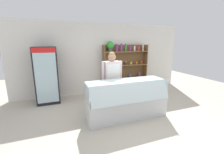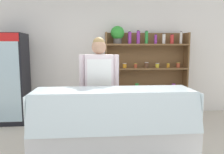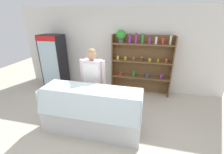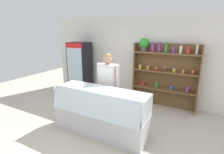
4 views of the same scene
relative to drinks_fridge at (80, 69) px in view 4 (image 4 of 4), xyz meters
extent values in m
plane|color=beige|center=(2.10, -1.81, -0.92)|extent=(12.00, 12.00, 0.00)
cube|color=white|center=(2.10, 0.51, 0.43)|extent=(6.80, 0.10, 2.70)
cube|color=black|center=(0.00, 0.01, 0.00)|extent=(0.71, 0.57, 1.84)
cube|color=silver|center=(0.00, -0.28, 0.00)|extent=(0.63, 0.01, 1.64)
cube|color=red|center=(0.00, -0.29, 0.83)|extent=(0.67, 0.01, 0.16)
cylinder|color=purple|center=(-0.22, -0.22, -0.59)|extent=(0.06, 0.06, 0.17)
cylinder|color=red|center=(-0.07, -0.22, -0.56)|extent=(0.06, 0.06, 0.22)
cylinder|color=silver|center=(0.07, -0.22, -0.57)|extent=(0.06, 0.06, 0.21)
cylinder|color=red|center=(0.22, -0.22, -0.57)|extent=(0.06, 0.06, 0.21)
cylinder|color=red|center=(-0.20, -0.22, -0.10)|extent=(0.07, 0.07, 0.17)
cylinder|color=#9E6623|center=(0.00, -0.22, -0.09)|extent=(0.07, 0.07, 0.21)
cylinder|color=#9E6623|center=(0.20, -0.22, -0.11)|extent=(0.07, 0.07, 0.17)
cylinder|color=#3356B2|center=(-0.22, -0.22, 0.40)|extent=(0.06, 0.06, 0.21)
cylinder|color=red|center=(-0.07, -0.22, 0.37)|extent=(0.06, 0.06, 0.16)
cylinder|color=purple|center=(0.07, -0.22, 0.38)|extent=(0.07, 0.07, 0.18)
cylinder|color=#3356B2|center=(0.22, -0.22, 0.38)|extent=(0.05, 0.05, 0.17)
cube|color=brown|center=(2.92, 0.33, 0.02)|extent=(1.84, 0.02, 1.89)
cube|color=brown|center=(2.01, 0.19, 0.02)|extent=(0.03, 0.28, 1.89)
cube|color=brown|center=(3.82, 0.19, 0.02)|extent=(0.03, 0.28, 1.89)
cube|color=brown|center=(2.92, 0.19, -0.36)|extent=(1.78, 0.28, 0.04)
cube|color=brown|center=(2.92, 0.19, 0.17)|extent=(1.78, 0.28, 0.04)
cube|color=brown|center=(2.92, 0.19, 0.70)|extent=(1.78, 0.28, 0.04)
cylinder|color=#4C4742|center=(2.26, 0.19, 0.77)|extent=(0.18, 0.18, 0.11)
sphere|color=#2D8F2D|center=(2.26, 0.19, 0.95)|extent=(0.30, 0.30, 0.30)
cylinder|color=purple|center=(2.53, 0.18, 0.84)|extent=(0.08, 0.08, 0.25)
cylinder|color=black|center=(2.53, 0.19, 0.98)|extent=(0.05, 0.05, 0.02)
cylinder|color=purple|center=(2.71, 0.16, 0.85)|extent=(0.08, 0.08, 0.27)
cylinder|color=black|center=(2.71, 0.19, 1.00)|extent=(0.05, 0.05, 0.02)
cylinder|color=#2D8C38|center=(2.90, 0.18, 0.85)|extent=(0.07, 0.07, 0.27)
cylinder|color=black|center=(2.90, 0.19, 0.99)|extent=(0.05, 0.05, 0.02)
cylinder|color=purple|center=(3.11, 0.18, 0.82)|extent=(0.06, 0.06, 0.20)
cylinder|color=black|center=(3.11, 0.19, 0.92)|extent=(0.04, 0.04, 0.02)
cylinder|color=silver|center=(3.29, 0.17, 0.82)|extent=(0.07, 0.07, 0.21)
cylinder|color=black|center=(3.29, 0.19, 0.94)|extent=(0.05, 0.05, 0.02)
cylinder|color=red|center=(3.47, 0.17, 0.82)|extent=(0.08, 0.08, 0.20)
cylinder|color=black|center=(3.47, 0.19, 0.93)|extent=(0.05, 0.05, 0.02)
cylinder|color=silver|center=(3.68, 0.18, 0.85)|extent=(0.06, 0.06, 0.26)
cylinder|color=black|center=(3.68, 0.19, 0.99)|extent=(0.04, 0.04, 0.02)
cylinder|color=yellow|center=(2.18, 0.17, 0.25)|extent=(0.08, 0.08, 0.11)
cylinder|color=silver|center=(2.18, 0.19, 0.31)|extent=(0.08, 0.08, 0.01)
cylinder|color=orange|center=(2.42, 0.17, 0.24)|extent=(0.09, 0.09, 0.09)
cylinder|color=silver|center=(2.42, 0.19, 0.29)|extent=(0.09, 0.09, 0.01)
cylinder|color=#BF4C2D|center=(2.67, 0.18, 0.23)|extent=(0.07, 0.07, 0.09)
cylinder|color=gold|center=(2.67, 0.19, 0.28)|extent=(0.07, 0.07, 0.01)
cylinder|color=brown|center=(2.92, 0.20, 0.24)|extent=(0.09, 0.09, 0.11)
cylinder|color=silver|center=(2.92, 0.19, 0.31)|extent=(0.09, 0.09, 0.01)
cylinder|color=yellow|center=(3.16, 0.20, 0.23)|extent=(0.08, 0.08, 0.09)
cylinder|color=silver|center=(3.16, 0.19, 0.28)|extent=(0.08, 0.08, 0.01)
cylinder|color=orange|center=(3.41, 0.17, 0.23)|extent=(0.06, 0.06, 0.08)
cylinder|color=gold|center=(3.41, 0.19, 0.28)|extent=(0.07, 0.07, 0.01)
cylinder|color=#BF4C2D|center=(3.65, 0.20, 0.24)|extent=(0.08, 0.08, 0.10)
cylinder|color=gold|center=(3.65, 0.19, 0.30)|extent=(0.08, 0.08, 0.01)
cube|color=red|center=(2.28, 0.19, -0.27)|extent=(0.08, 0.04, 0.13)
cube|color=#2D8C38|center=(2.70, 0.19, -0.25)|extent=(0.08, 0.05, 0.18)
cube|color=#3356B2|center=(3.13, 0.19, -0.28)|extent=(0.08, 0.05, 0.12)
cube|color=purple|center=(3.55, 0.19, -0.26)|extent=(0.07, 0.04, 0.16)
cube|color=silver|center=(2.00, -1.81, -0.65)|extent=(2.12, 0.69, 0.55)
cube|color=white|center=(2.00, -1.81, -0.35)|extent=(2.06, 0.63, 0.03)
cube|color=silver|center=(2.00, -2.13, -0.15)|extent=(2.08, 0.16, 0.47)
cube|color=silver|center=(2.00, -1.76, 0.08)|extent=(2.08, 0.53, 0.01)
cube|color=silver|center=(0.95, -1.81, -0.15)|extent=(0.01, 0.65, 0.45)
cube|color=silver|center=(3.05, -1.81, -0.15)|extent=(0.01, 0.65, 0.45)
cube|color=tan|center=(1.15, -1.72, -0.31)|extent=(0.16, 0.14, 0.05)
cube|color=white|center=(1.15, -1.93, -0.31)|extent=(0.05, 0.03, 0.02)
cube|color=beige|center=(1.43, -1.72, -0.32)|extent=(0.16, 0.12, 0.04)
cube|color=white|center=(1.43, -1.93, -0.31)|extent=(0.05, 0.03, 0.02)
cube|color=tan|center=(1.72, -1.72, -0.31)|extent=(0.16, 0.10, 0.05)
cube|color=white|center=(1.72, -1.93, -0.31)|extent=(0.05, 0.03, 0.02)
cube|color=tan|center=(2.00, -1.72, -0.31)|extent=(0.16, 0.13, 0.05)
cube|color=white|center=(2.00, -1.93, -0.31)|extent=(0.05, 0.03, 0.02)
cube|color=beige|center=(2.29, -1.72, -0.31)|extent=(0.16, 0.14, 0.04)
cube|color=white|center=(2.29, -1.93, -0.31)|extent=(0.05, 0.03, 0.02)
cube|color=beige|center=(2.57, -1.72, -0.31)|extent=(0.16, 0.14, 0.06)
cube|color=white|center=(2.57, -1.93, -0.31)|extent=(0.05, 0.03, 0.02)
cube|color=beige|center=(2.86, -1.72, -0.31)|extent=(0.16, 0.14, 0.04)
cube|color=white|center=(2.86, -1.93, -0.31)|extent=(0.05, 0.03, 0.02)
cylinder|color=tan|center=(1.12, -1.91, -0.27)|extent=(0.20, 0.13, 0.13)
cylinder|color=#A35B4C|center=(1.34, -1.91, -0.27)|extent=(0.19, 0.14, 0.13)
cylinder|color=#A35B4C|center=(1.56, -1.91, -0.26)|extent=(0.19, 0.15, 0.15)
cylinder|color=white|center=(2.53, -1.89, -0.22)|extent=(0.07, 0.07, 0.23)
cylinder|color=white|center=(2.63, -1.89, -0.24)|extent=(0.07, 0.07, 0.20)
cylinder|color=#383D51|center=(1.73, -1.19, -0.53)|extent=(0.13, 0.13, 0.79)
cylinder|color=#383D51|center=(1.92, -1.19, -0.53)|extent=(0.13, 0.13, 0.79)
cube|color=silver|center=(1.83, -1.19, 0.20)|extent=(0.44, 0.24, 0.65)
cube|color=white|center=(1.83, -1.31, -0.15)|extent=(0.37, 0.01, 1.22)
cylinder|color=silver|center=(1.56, -1.19, 0.23)|extent=(0.09, 0.09, 0.59)
cylinder|color=silver|center=(2.09, -1.19, 0.23)|extent=(0.09, 0.09, 0.59)
sphere|color=tan|center=(1.83, -1.19, 0.64)|extent=(0.22, 0.22, 0.22)
sphere|color=#997A47|center=(1.83, -1.18, 0.70)|extent=(0.19, 0.19, 0.19)
camera|label=1|loc=(0.34, -5.19, 1.05)|focal=24.00mm
camera|label=2|loc=(1.75, -4.59, 0.63)|focal=35.00mm
camera|label=3|loc=(3.04, -4.36, 1.48)|focal=24.00mm
camera|label=4|loc=(3.91, -4.80, 1.32)|focal=28.00mm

